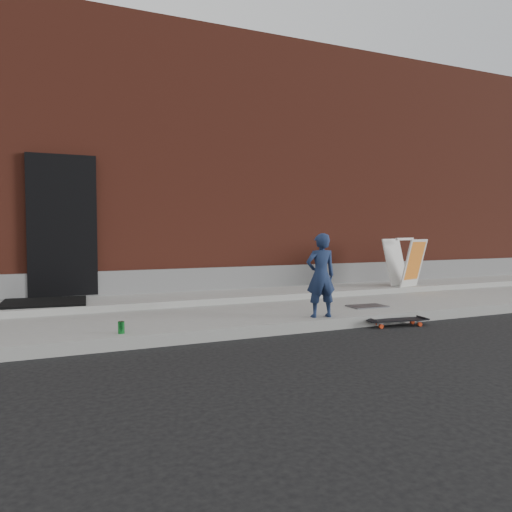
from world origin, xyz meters
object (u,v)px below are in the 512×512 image
pizza_sign (405,262)px  soda_can (121,328)px  child (321,275)px  skateboard (397,320)px

pizza_sign → soda_can: pizza_sign is taller
child → soda_can: bearing=8.0°
skateboard → soda_can: size_ratio=6.40×
child → pizza_sign: size_ratio=1.22×
child → soda_can: (-2.64, 0.01, -0.50)m
child → skateboard: 1.26m
soda_can → child: bearing=-0.2°
skateboard → pizza_sign: pizza_sign is taller
skateboard → soda_can: bearing=174.9°
child → pizza_sign: child is taller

